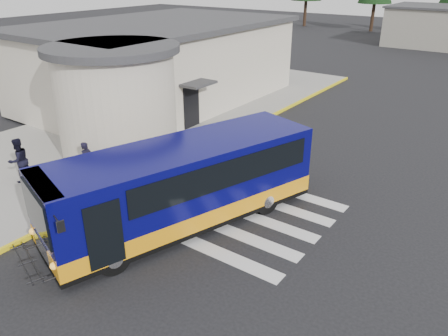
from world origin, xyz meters
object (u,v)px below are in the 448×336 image
Objects in this scene: transit_bus at (183,188)px; bollard at (92,176)px; pedestrian_a at (88,161)px; pedestrian_b at (19,160)px.

transit_bus is 4.33m from bollard.
transit_bus reaches higher than pedestrian_a.
pedestrian_a is 1.40× the size of bollard.
pedestrian_a is 2.64m from pedestrian_b.
bollard is (2.86, 1.17, -0.33)m from pedestrian_b.
pedestrian_b is at bearing 117.37° from pedestrian_a.
pedestrian_a is 0.98m from bollard.
pedestrian_b is (-2.05, -1.66, 0.10)m from pedestrian_a.
pedestrian_b reaches higher than pedestrian_a.
transit_bus reaches higher than pedestrian_b.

